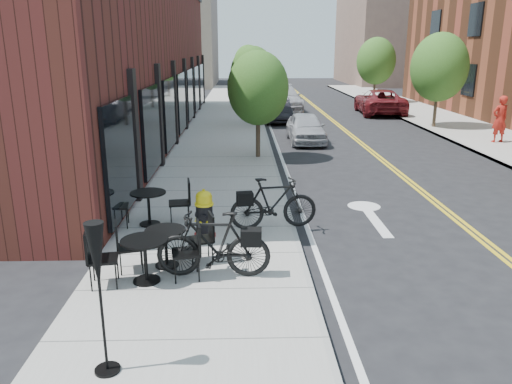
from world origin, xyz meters
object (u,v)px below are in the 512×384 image
object	(u,v)px
patio_umbrella	(98,267)
parked_car_a	(306,128)
fire_hydrant	(204,214)
parked_car_b	(277,110)
bicycle_left	(213,244)
parked_car_far	(380,102)
bicycle_right	(274,203)
bistro_set_c	(149,203)
parked_car_c	(282,98)
bistro_set_a	(145,254)
pedestrian	(500,119)
bistro_set_b	(166,242)

from	to	relation	value
patio_umbrella	parked_car_a	world-z (taller)	patio_umbrella
fire_hydrant	parked_car_b	distance (m)	18.19
bicycle_left	parked_car_far	size ratio (longest dim) A/B	0.36
bicycle_right	bistro_set_c	xyz separation A→B (m)	(-2.81, 0.32, -0.08)
bicycle_left	patio_umbrella	bearing A→B (deg)	-21.36
parked_car_a	parked_car_c	size ratio (longest dim) A/B	0.67
bistro_set_a	bicycle_left	bearing A→B (deg)	-1.32
bicycle_left	parked_car_b	xyz separation A→B (m)	(2.51, 19.90, -0.08)
pedestrian	patio_umbrella	bearing A→B (deg)	38.79
fire_hydrant	parked_car_a	xyz separation A→B (m)	(3.60, 11.59, 0.02)
bicycle_left	bistro_set_a	size ratio (longest dim) A/B	1.05
parked_car_c	pedestrian	size ratio (longest dim) A/B	2.83
parked_car_c	parked_car_far	bearing A→B (deg)	-21.10
parked_car_a	pedestrian	bearing A→B (deg)	-6.16
bistro_set_c	patio_umbrella	world-z (taller)	patio_umbrella
bicycle_left	parked_car_far	distance (m)	24.77
parked_car_a	parked_car_c	xyz separation A→B (m)	(-0.10, 11.52, 0.17)
fire_hydrant	bistro_set_a	distance (m)	2.27
parked_car_c	pedestrian	world-z (taller)	pedestrian
fire_hydrant	parked_car_a	distance (m)	12.14
patio_umbrella	pedestrian	size ratio (longest dim) A/B	1.00
bistro_set_a	bistro_set_c	distance (m)	2.92
bistro_set_b	bistro_set_c	size ratio (longest dim) A/B	0.93
bistro_set_b	pedestrian	world-z (taller)	pedestrian
fire_hydrant	parked_car_b	bearing A→B (deg)	104.73
patio_umbrella	pedestrian	distance (m)	19.86
bistro_set_b	parked_car_c	size ratio (longest dim) A/B	0.32
bistro_set_b	patio_umbrella	world-z (taller)	patio_umbrella
parked_car_c	pedestrian	xyz separation A→B (m)	(8.20, -12.37, 0.29)
bistro_set_a	bistro_set_c	bearing A→B (deg)	89.17
bistro_set_b	parked_car_b	world-z (taller)	parked_car_b
bistro_set_a	parked_car_a	bearing A→B (deg)	62.24
parked_car_c	bistro_set_a	bearing A→B (deg)	-102.03
bistro_set_b	parked_car_c	world-z (taller)	parked_car_c
pedestrian	parked_car_a	bearing A→B (deg)	-17.75
bistro_set_a	parked_car_c	bearing A→B (deg)	70.46
bicycle_right	parked_car_far	xyz separation A→B (m)	(7.90, 20.63, 0.06)
bistro_set_c	patio_umbrella	size ratio (longest dim) A/B	0.96
parked_car_a	bistro_set_c	bearing A→B (deg)	-114.64
bistro_set_c	parked_car_c	size ratio (longest dim) A/B	0.34
parked_car_a	parked_car_far	bearing A→B (deg)	58.41
bicycle_left	pedestrian	world-z (taller)	pedestrian
bistro_set_b	parked_car_b	size ratio (longest dim) A/B	0.45
fire_hydrant	patio_umbrella	xyz separation A→B (m)	(-0.90, -4.59, 0.91)
parked_car_b	pedestrian	size ratio (longest dim) A/B	1.99
bistro_set_c	parked_car_a	world-z (taller)	parked_car_a
bistro_set_c	patio_umbrella	xyz separation A→B (m)	(0.41, -5.37, 0.91)
parked_car_b	pedestrian	world-z (taller)	pedestrian
bistro_set_c	pedestrian	world-z (taller)	pedestrian
parked_car_c	bicycle_left	bearing A→B (deg)	-99.52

